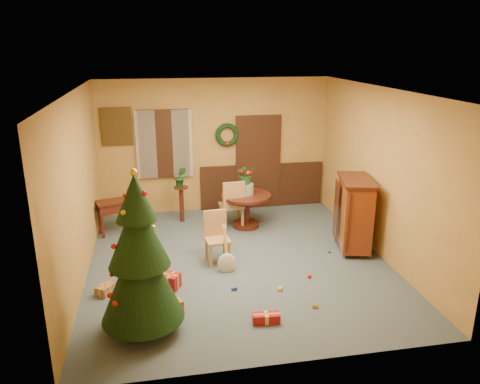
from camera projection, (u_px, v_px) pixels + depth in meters
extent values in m
plane|color=#3C4D57|center=(238.00, 261.00, 8.06)|extent=(5.50, 5.50, 0.00)
plane|color=silver|center=(238.00, 90.00, 7.17)|extent=(5.50, 5.50, 0.00)
plane|color=olive|center=(215.00, 146.00, 10.19)|extent=(5.00, 0.00, 5.00)
plane|color=olive|center=(283.00, 251.00, 5.04)|extent=(5.00, 0.00, 5.00)
plane|color=olive|center=(78.00, 189.00, 7.18)|extent=(0.00, 5.50, 5.50)
plane|color=olive|center=(380.00, 173.00, 8.05)|extent=(0.00, 5.50, 5.50)
cube|color=black|center=(262.00, 186.00, 10.62)|extent=(2.80, 0.06, 1.00)
cube|color=black|center=(258.00, 162.00, 10.43)|extent=(1.00, 0.08, 2.10)
cube|color=white|center=(258.00, 164.00, 10.47)|extent=(0.80, 0.03, 1.90)
cube|color=black|center=(164.00, 144.00, 9.92)|extent=(1.05, 0.08, 1.45)
cube|color=white|center=(164.00, 144.00, 9.95)|extent=(0.88, 0.03, 1.25)
cube|color=white|center=(146.00, 145.00, 9.81)|extent=(0.42, 0.02, 1.45)
cube|color=white|center=(182.00, 144.00, 9.94)|extent=(0.42, 0.02, 1.45)
torus|color=black|center=(227.00, 135.00, 10.08)|extent=(0.51, 0.11, 0.51)
cube|color=#4C3819|center=(117.00, 126.00, 9.64)|extent=(0.62, 0.05, 0.78)
cube|color=gray|center=(117.00, 126.00, 9.67)|extent=(0.48, 0.02, 0.62)
cylinder|color=black|center=(246.00, 196.00, 9.39)|extent=(1.01, 1.01, 0.05)
cylinder|color=black|center=(246.00, 198.00, 9.41)|extent=(0.90, 0.90, 0.04)
cylinder|color=black|center=(246.00, 211.00, 9.49)|extent=(0.16, 0.16, 0.56)
cylinder|color=black|center=(246.00, 224.00, 9.58)|extent=(0.54, 0.54, 0.09)
cylinder|color=slate|center=(246.00, 189.00, 9.35)|extent=(0.30, 0.30, 0.22)
imported|color=#1E4C23|center=(246.00, 174.00, 9.25)|extent=(0.38, 0.33, 0.42)
cube|color=olive|center=(218.00, 240.00, 7.88)|extent=(0.43, 0.43, 0.05)
cube|color=olive|center=(215.00, 223.00, 7.97)|extent=(0.39, 0.08, 0.46)
cube|color=olive|center=(224.00, 247.00, 8.14)|extent=(0.05, 0.05, 0.40)
cube|color=olive|center=(207.00, 249.00, 8.05)|extent=(0.05, 0.05, 0.40)
cube|color=olive|center=(229.00, 255.00, 7.85)|extent=(0.05, 0.05, 0.40)
cube|color=olive|center=(211.00, 257.00, 7.76)|extent=(0.05, 0.05, 0.40)
cube|color=olive|center=(231.00, 205.00, 9.41)|extent=(0.48, 0.48, 0.05)
cube|color=olive|center=(234.00, 195.00, 9.14)|extent=(0.45, 0.08, 0.53)
cube|color=olive|center=(225.00, 221.00, 9.27)|extent=(0.05, 0.05, 0.45)
cube|color=olive|center=(242.00, 219.00, 9.36)|extent=(0.05, 0.05, 0.45)
cube|color=olive|center=(221.00, 215.00, 9.60)|extent=(0.05, 0.05, 0.45)
cube|color=olive|center=(238.00, 213.00, 9.69)|extent=(0.05, 0.05, 0.45)
cylinder|color=black|center=(182.00, 205.00, 9.77)|extent=(0.09, 0.09, 0.74)
cylinder|color=black|center=(181.00, 187.00, 9.66)|extent=(0.29, 0.29, 0.03)
imported|color=#19471E|center=(181.00, 177.00, 9.59)|extent=(0.25, 0.20, 0.43)
cylinder|color=#382111|center=(144.00, 322.00, 6.10)|extent=(0.14, 0.14, 0.23)
cone|color=black|center=(141.00, 274.00, 5.88)|extent=(1.06, 1.06, 1.26)
cone|color=black|center=(138.00, 231.00, 5.71)|extent=(0.77, 0.77, 0.92)
cone|color=black|center=(135.00, 197.00, 5.58)|extent=(0.50, 0.50, 0.58)
sphere|color=gold|center=(133.00, 172.00, 5.48)|extent=(0.10, 0.10, 0.10)
cube|color=black|center=(116.00, 201.00, 9.08)|extent=(0.84, 0.58, 0.04)
cube|color=black|center=(117.00, 207.00, 9.12)|extent=(0.79, 0.54, 0.16)
cube|color=black|center=(101.00, 219.00, 9.13)|extent=(0.12, 0.27, 0.63)
cube|color=black|center=(135.00, 217.00, 9.24)|extent=(0.12, 0.27, 0.63)
cube|color=#58130A|center=(354.00, 213.00, 8.36)|extent=(0.71, 1.07, 1.21)
cube|color=black|center=(357.00, 180.00, 8.17)|extent=(0.78, 1.14, 0.05)
cylinder|color=black|center=(361.00, 256.00, 8.17)|extent=(0.07, 0.07, 0.09)
cylinder|color=black|center=(343.00, 237.00, 8.94)|extent=(0.07, 0.07, 0.09)
cube|color=brown|center=(170.00, 307.00, 6.52)|extent=(0.37, 0.33, 0.17)
cube|color=gold|center=(170.00, 307.00, 6.52)|extent=(0.30, 0.16, 0.17)
cube|color=gold|center=(170.00, 307.00, 6.52)|extent=(0.13, 0.23, 0.17)
cube|color=maroon|center=(171.00, 281.00, 7.14)|extent=(0.32, 0.32, 0.23)
cube|color=gold|center=(171.00, 281.00, 7.14)|extent=(0.22, 0.15, 0.24)
cube|color=gold|center=(171.00, 281.00, 7.14)|extent=(0.15, 0.22, 0.24)
cube|color=brown|center=(105.00, 290.00, 7.00)|extent=(0.31, 0.33, 0.14)
cube|color=gold|center=(105.00, 290.00, 7.00)|extent=(0.18, 0.24, 0.15)
cube|color=gold|center=(105.00, 290.00, 7.00)|extent=(0.18, 0.14, 0.15)
cube|color=maroon|center=(266.00, 318.00, 6.28)|extent=(0.38, 0.18, 0.13)
cube|color=gold|center=(266.00, 318.00, 6.28)|extent=(0.37, 0.05, 0.13)
cube|color=gold|center=(266.00, 318.00, 6.28)|extent=(0.06, 0.16, 0.13)
cube|color=#263CA6|center=(234.00, 289.00, 7.11)|extent=(0.09, 0.07, 0.05)
sphere|color=#278D26|center=(329.00, 251.00, 8.38)|extent=(0.06, 0.06, 0.06)
cube|color=gold|center=(280.00, 289.00, 7.10)|extent=(0.09, 0.09, 0.05)
sphere|color=red|center=(310.00, 276.00, 7.48)|extent=(0.06, 0.06, 0.06)
cube|color=gold|center=(315.00, 306.00, 6.64)|extent=(0.08, 0.06, 0.05)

